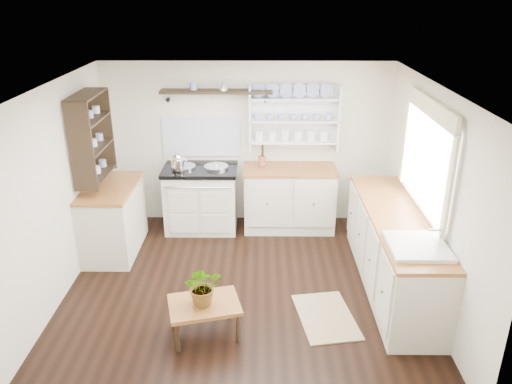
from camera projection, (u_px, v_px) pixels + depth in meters
floor at (243, 288)px, 5.73m from camera, size 4.00×3.80×0.01m
wall_back at (247, 144)px, 7.05m from camera, size 4.00×0.02×2.30m
wall_right at (431, 197)px, 5.28m from camera, size 0.02×3.80×2.30m
wall_left at (55, 196)px, 5.31m from camera, size 0.02×3.80×2.30m
ceiling at (241, 88)px, 4.85m from camera, size 4.00×3.80×0.01m
window at (427, 156)px, 5.26m from camera, size 0.08×1.55×1.22m
aga_cooker at (201, 198)px, 7.01m from camera, size 1.02×0.71×0.94m
back_cabinets at (289, 197)px, 7.03m from camera, size 1.27×0.63×0.90m
right_cabinets at (393, 250)px, 5.63m from camera, size 0.62×2.43×0.90m
belfast_sink at (416, 257)px, 4.81m from camera, size 0.55×0.60×0.45m
left_cabinets at (113, 218)px, 6.40m from camera, size 0.62×1.13×0.90m
plate_rack at (294, 117)px, 6.85m from camera, size 1.20×0.22×0.90m
high_shelf at (216, 92)px, 6.65m from camera, size 1.50×0.29×0.16m
left_shelving at (92, 136)px, 5.99m from camera, size 0.28×0.80×1.05m
kettle at (178, 162)px, 6.68m from camera, size 0.18×0.18×0.22m
utensil_crock at (262, 161)px, 6.91m from camera, size 0.11×0.11×0.13m
center_table at (204, 307)px, 4.86m from camera, size 0.78×0.64×0.37m
potted_plant at (203, 286)px, 4.77m from camera, size 0.42×0.38×0.40m
floor_rug at (326, 317)px, 5.23m from camera, size 0.68×0.93×0.02m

